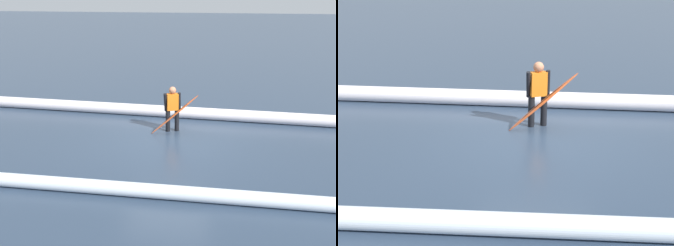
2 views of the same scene
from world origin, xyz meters
TOP-DOWN VIEW (x-y plane):
  - ground_plane at (0.00, 0.00)m, footprint 149.72×149.72m
  - surfer at (0.03, -0.85)m, footprint 0.49×0.36m
  - surfboard at (-0.08, -0.56)m, footprint 1.45×0.42m
  - wave_crest_foreground at (1.04, -2.26)m, footprint 18.83×0.72m
  - wave_crest_midground at (0.43, 3.40)m, footprint 17.22×0.79m

SIDE VIEW (x-z plane):
  - ground_plane at x=0.00m, z-range 0.00..0.00m
  - wave_crest_midground at x=0.43m, z-range 0.00..0.31m
  - wave_crest_foreground at x=1.04m, z-range 0.00..0.39m
  - surfboard at x=-0.08m, z-range -0.02..1.24m
  - surfer at x=0.03m, z-range 0.08..1.48m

